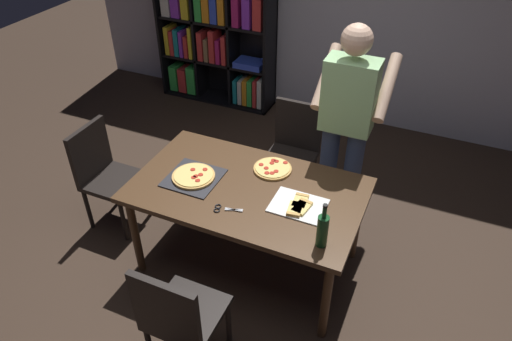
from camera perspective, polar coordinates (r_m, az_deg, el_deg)
name	(u,v)px	position (r m, az deg, el deg)	size (l,w,h in m)	color
ground_plane	(248,262)	(3.82, -0.93, -10.94)	(12.00, 12.00, 0.00)	#38281E
dining_table	(247,196)	(3.35, -1.04, -3.09)	(1.62, 0.96, 0.75)	#4C331E
chair_near_camera	(178,315)	(2.89, -9.37, -16.85)	(0.42, 0.42, 0.90)	black
chair_far_side	(293,146)	(4.17, 4.54, 2.93)	(0.42, 0.42, 0.90)	black
chair_left_end	(104,171)	(4.06, -17.88, -0.01)	(0.42, 0.42, 0.90)	black
bookshelf	(214,20)	(5.68, -5.12, 17.64)	(1.40, 0.35, 1.95)	black
person_serving_pizza	(347,122)	(3.62, 10.89, 5.82)	(0.55, 0.54, 1.75)	#38476B
pepperoni_pizza_on_tray	(194,177)	(3.41, -7.55, -0.74)	(0.37, 0.37, 0.04)	#2D2D33
pizza_slices_on_towel	(299,205)	(3.15, 5.18, -4.23)	(0.36, 0.28, 0.03)	white
wine_bottle	(322,230)	(2.84, 8.03, -7.13)	(0.07, 0.07, 0.32)	#194723
kitchen_scissors	(223,209)	(3.13, -3.97, -4.63)	(0.20, 0.10, 0.01)	silver
second_pizza_plain	(273,169)	(3.46, 2.01, 0.24)	(0.28, 0.28, 0.03)	tan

